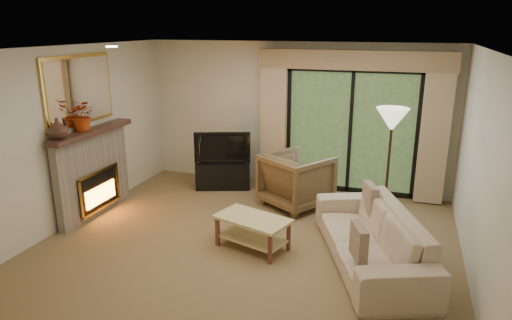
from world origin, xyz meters
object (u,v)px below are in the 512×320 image
(coffee_table, at_px, (253,233))
(media_console, at_px, (223,175))
(armchair, at_px, (296,180))
(sofa, at_px, (370,236))

(coffee_table, bearing_deg, media_console, 138.85)
(media_console, distance_m, coffee_table, 2.44)
(media_console, bearing_deg, armchair, -36.03)
(armchair, height_order, coffee_table, armchair)
(sofa, height_order, coffee_table, sofa)
(media_console, relative_size, armchair, 1.00)
(sofa, bearing_deg, coffee_table, -107.59)
(media_console, height_order, armchair, armchair)
(armchair, relative_size, sofa, 0.41)
(sofa, bearing_deg, armchair, -161.06)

